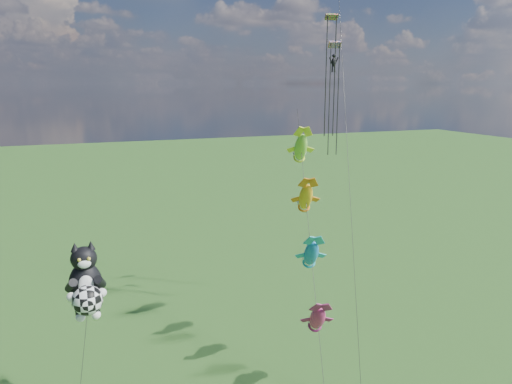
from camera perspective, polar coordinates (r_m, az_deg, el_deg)
name	(u,v)px	position (r m, az deg, el deg)	size (l,w,h in m)	color
cat_kite_rig	(86,285)	(30.25, -18.87, -10.06)	(2.56, 4.00, 10.40)	#503929
fish_windsock_rig	(308,225)	(34.35, 6.01, -3.75)	(5.18, 15.19, 17.12)	#503929
parafoil_rig	(334,74)	(40.88, 8.91, 13.18)	(7.13, 16.48, 27.93)	#503929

